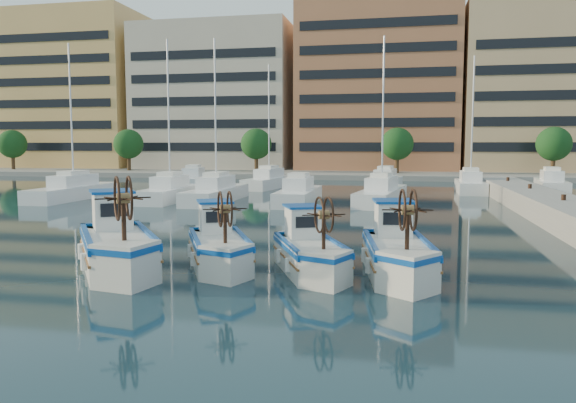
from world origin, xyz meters
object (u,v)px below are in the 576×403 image
object	(u,v)px
fishing_boat_b	(219,244)
fishing_boat_c	(309,250)
fishing_boat_a	(117,242)
fishing_boat_d	(397,250)

from	to	relation	value
fishing_boat_b	fishing_boat_c	world-z (taller)	fishing_boat_b
fishing_boat_a	fishing_boat_b	world-z (taller)	fishing_boat_a
fishing_boat_b	fishing_boat_a	bearing A→B (deg)	174.89
fishing_boat_d	fishing_boat_a	bearing A→B (deg)	178.30
fishing_boat_b	fishing_boat_d	distance (m)	5.90
fishing_boat_b	fishing_boat_c	distance (m)	3.14
fishing_boat_b	fishing_boat_d	bearing A→B (deg)	-25.78
fishing_boat_a	fishing_boat_b	xyz separation A→B (m)	(3.12, 1.13, -0.14)
fishing_boat_b	fishing_boat_d	size ratio (longest dim) A/B	0.95
fishing_boat_a	fishing_boat_b	distance (m)	3.32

